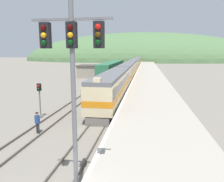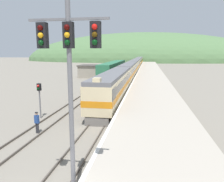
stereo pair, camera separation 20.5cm
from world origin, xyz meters
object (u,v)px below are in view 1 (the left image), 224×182
at_px(signal_post_siding, 39,93).
at_px(track_worker, 37,121).
at_px(carriage_third, 133,65).
at_px(siding_train, 113,69).
at_px(carriage_second, 128,71).
at_px(express_train_lead_car, 113,86).
at_px(signal_mast_main, 73,65).
at_px(carriage_fourth, 136,62).
at_px(carriage_fifth, 138,60).

xyz_separation_m(signal_post_siding, track_worker, (1.74, -3.93, -1.55)).
bearing_deg(carriage_third, siding_train, -106.24).
bearing_deg(carriage_second, siding_train, 122.04).
relative_size(express_train_lead_car, signal_post_siding, 5.78).
relative_size(siding_train, signal_post_siding, 8.43).
distance_m(express_train_lead_car, carriage_third, 46.40).
bearing_deg(signal_mast_main, carriage_fourth, 90.78).
bearing_deg(siding_train, track_worker, -89.60).
height_order(carriage_fifth, signal_post_siding, carriage_fifth).
xyz_separation_m(carriage_second, carriage_fifth, (0.00, 70.88, 0.00)).
height_order(siding_train, track_worker, siding_train).
height_order(carriage_third, signal_post_siding, carriage_third).
bearing_deg(track_worker, carriage_third, 85.72).
bearing_deg(carriage_third, express_train_lead_car, -90.00).
distance_m(express_train_lead_car, signal_mast_main, 20.05).
bearing_deg(carriage_fourth, track_worker, -93.05).
height_order(carriage_third, track_worker, carriage_third).
height_order(express_train_lead_car, signal_post_siding, express_train_lead_car).
bearing_deg(carriage_fourth, carriage_second, -90.00).
bearing_deg(carriage_second, carriage_third, 90.00).
bearing_deg(siding_train, signal_post_siding, -92.13).
height_order(carriage_third, signal_mast_main, signal_mast_main).
height_order(siding_train, signal_mast_main, signal_mast_main).
bearing_deg(carriage_second, carriage_fourth, 90.00).
height_order(carriage_second, carriage_fifth, same).
bearing_deg(signal_mast_main, siding_train, 96.76).
bearing_deg(carriage_fifth, carriage_second, -90.00).
height_order(signal_mast_main, signal_post_siding, signal_mast_main).
xyz_separation_m(carriage_fifth, track_worker, (-4.40, -105.99, -1.14)).
bearing_deg(carriage_second, signal_mast_main, -88.35).
height_order(carriage_second, carriage_fourth, same).
bearing_deg(carriage_fourth, carriage_fifth, 90.00).
bearing_deg(express_train_lead_car, track_worker, -109.60).
relative_size(carriage_third, siding_train, 0.76).
relative_size(carriage_second, signal_mast_main, 2.62).
distance_m(carriage_second, carriage_fifth, 70.88).
bearing_deg(carriage_third, carriage_fifth, 90.00).
relative_size(express_train_lead_car, carriage_fifth, 0.90).
relative_size(express_train_lead_car, carriage_third, 0.90).
bearing_deg(signal_post_siding, track_worker, -66.14).
relative_size(carriage_fourth, signal_mast_main, 2.62).
bearing_deg(siding_train, express_train_lead_car, -81.18).
bearing_deg(express_train_lead_car, siding_train, 98.82).
xyz_separation_m(carriage_second, signal_mast_main, (1.22, -42.41, 3.85)).
height_order(carriage_fifth, track_worker, carriage_fifth).
bearing_deg(carriage_second, carriage_fifth, 90.00).
height_order(signal_post_siding, track_worker, signal_post_siding).
distance_m(signal_post_siding, track_worker, 4.57).
height_order(carriage_second, siding_train, carriage_second).
relative_size(carriage_third, carriage_fourth, 1.00).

